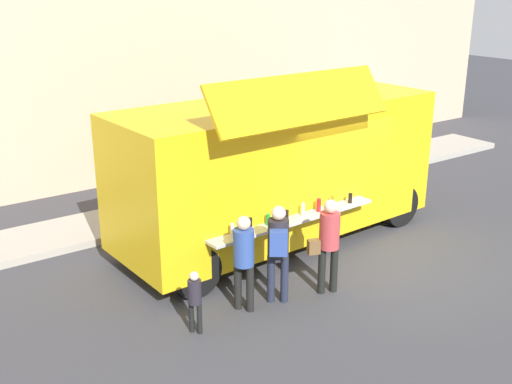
% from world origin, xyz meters
% --- Properties ---
extents(ground_plane, '(60.00, 60.00, 0.00)m').
position_xyz_m(ground_plane, '(0.00, 0.00, 0.00)').
color(ground_plane, '#38383D').
extents(curb_strip, '(28.00, 1.60, 0.15)m').
position_xyz_m(curb_strip, '(-4.80, 4.42, 0.07)').
color(curb_strip, '#9E998E').
rests_on(curb_strip, ground).
extents(building_behind, '(32.00, 2.40, 7.57)m').
position_xyz_m(building_behind, '(-3.80, 8.32, 3.79)').
color(building_behind, tan).
rests_on(building_behind, ground).
extents(food_truck_main, '(6.67, 3.07, 3.57)m').
position_xyz_m(food_truck_main, '(-0.80, 1.80, 1.56)').
color(food_truck_main, yellow).
rests_on(food_truck_main, ground).
extents(trash_bin, '(0.60, 0.60, 0.94)m').
position_xyz_m(trash_bin, '(2.91, 4.12, 0.47)').
color(trash_bin, '#2F5F38').
rests_on(trash_bin, ground).
extents(customer_front_ordering, '(0.54, 0.36, 1.67)m').
position_xyz_m(customer_front_ordering, '(-1.46, -0.47, 0.99)').
color(customer_front_ordering, black).
rests_on(customer_front_ordering, ground).
extents(customer_mid_with_backpack, '(0.49, 0.54, 1.68)m').
position_xyz_m(customer_mid_with_backpack, '(-2.37, -0.28, 1.03)').
color(customer_mid_with_backpack, '#202536').
rests_on(customer_mid_with_backpack, ground).
extents(customer_rear_waiting, '(0.33, 0.33, 1.62)m').
position_xyz_m(customer_rear_waiting, '(-2.94, -0.15, 0.97)').
color(customer_rear_waiting, black).
rests_on(customer_rear_waiting, ground).
extents(child_near_queue, '(0.21, 0.21, 1.01)m').
position_xyz_m(child_near_queue, '(-3.92, -0.29, 0.60)').
color(child_near_queue, black).
rests_on(child_near_queue, ground).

